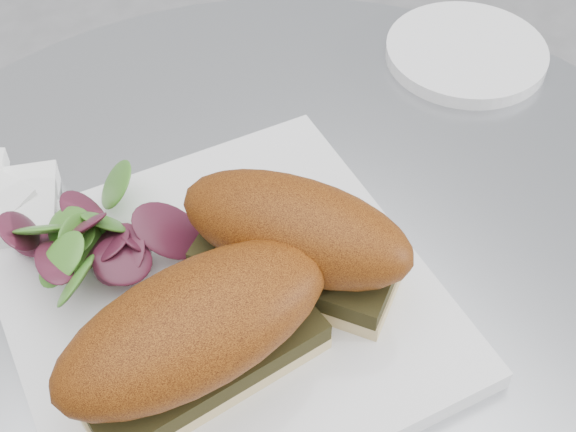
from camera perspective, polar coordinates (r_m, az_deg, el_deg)
name	(u,v)px	position (r m, az deg, el deg)	size (l,w,h in m)	color
plate	(223,304)	(0.54, -4.65, -6.23)	(0.27, 0.27, 0.02)	white
sandwich_left	(197,334)	(0.46, -6.52, -8.31)	(0.18, 0.09, 0.08)	#CFB681
sandwich_right	(295,238)	(0.50, 0.53, -1.55)	(0.13, 0.17, 0.08)	#CFB681
salad	(95,231)	(0.55, -13.56, -1.04)	(0.10, 0.10, 0.05)	#4A842B
saucer	(466,53)	(0.75, 12.55, 11.27)	(0.14, 0.14, 0.01)	white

